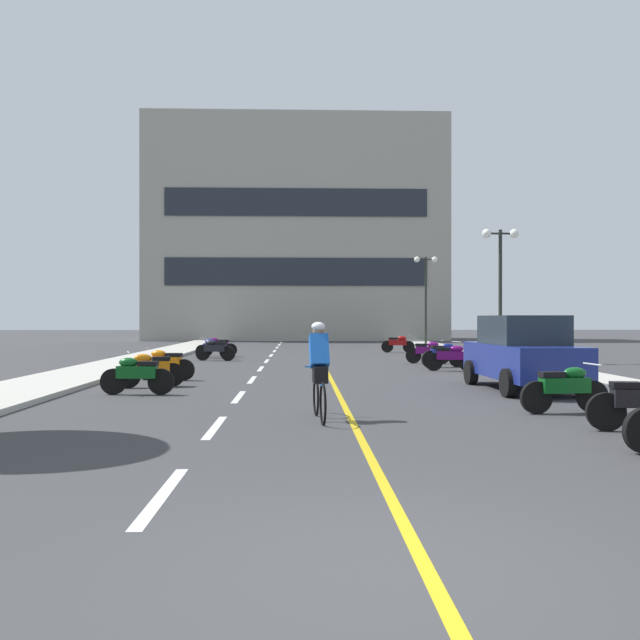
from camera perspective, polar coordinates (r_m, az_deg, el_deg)
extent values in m
plane|color=#38383A|center=(25.52, -0.33, -3.77)|extent=(140.00, 140.00, 0.00)
cube|color=#B7B2A8|center=(29.25, -14.75, -3.16)|extent=(2.40, 72.00, 0.12)
cube|color=#B7B2A8|center=(29.56, 13.64, -3.12)|extent=(2.40, 72.00, 0.12)
cube|color=silver|center=(6.82, -13.71, -14.73)|extent=(0.14, 2.20, 0.01)
cube|color=silver|center=(10.68, -9.20, -9.28)|extent=(0.14, 2.20, 0.01)
cube|color=silver|center=(14.62, -7.16, -6.72)|extent=(0.14, 2.20, 0.01)
cube|color=silver|center=(18.58, -5.99, -5.24)|extent=(0.14, 2.20, 0.01)
cube|color=silver|center=(22.56, -5.24, -4.29)|extent=(0.14, 2.20, 0.01)
cube|color=silver|center=(26.54, -4.71, -3.62)|extent=(0.14, 2.20, 0.01)
cube|color=silver|center=(30.53, -4.32, -3.12)|extent=(0.14, 2.20, 0.01)
cube|color=silver|center=(34.52, -4.03, -2.74)|extent=(0.14, 2.20, 0.01)
cube|color=silver|center=(38.51, -3.79, -2.44)|extent=(0.14, 2.20, 0.01)
cube|color=silver|center=(42.51, -3.60, -2.19)|extent=(0.14, 2.20, 0.01)
cube|color=silver|center=(46.50, -3.44, -1.99)|extent=(0.14, 2.20, 0.01)
cube|color=silver|center=(50.50, -3.31, -1.82)|extent=(0.14, 2.20, 0.01)
cube|color=gold|center=(28.52, 0.02, -3.35)|extent=(0.12, 66.00, 0.01)
cube|color=#9E998E|center=(53.84, -2.06, 7.72)|extent=(23.81, 7.85, 17.66)
cube|color=#1E232D|center=(49.53, -2.08, 4.27)|extent=(20.00, 0.10, 2.12)
cube|color=#1E232D|center=(50.18, -2.08, 10.32)|extent=(20.00, 0.10, 2.12)
cylinder|color=black|center=(26.63, 15.57, 2.17)|extent=(0.14, 0.14, 5.13)
cylinder|color=black|center=(26.82, 15.58, 7.34)|extent=(1.10, 0.08, 0.08)
sphere|color=white|center=(26.66, 14.44, 7.38)|extent=(0.36, 0.36, 0.36)
sphere|color=white|center=(26.99, 16.70, 7.29)|extent=(0.36, 0.36, 0.36)
cylinder|color=black|center=(40.79, 9.28, 1.69)|extent=(0.14, 0.14, 5.43)
cylinder|color=black|center=(40.93, 9.28, 5.28)|extent=(1.10, 0.08, 0.08)
sphere|color=white|center=(40.83, 8.52, 5.29)|extent=(0.36, 0.36, 0.36)
sphere|color=white|center=(41.04, 10.04, 5.26)|extent=(0.36, 0.36, 0.36)
cylinder|color=black|center=(17.64, 13.13, -4.50)|extent=(0.24, 0.65, 0.64)
cylinder|color=black|center=(18.21, 18.28, -4.36)|extent=(0.24, 0.65, 0.64)
cylinder|color=black|center=(15.00, 16.24, -5.33)|extent=(0.24, 0.65, 0.64)
cylinder|color=black|center=(15.65, 22.12, -5.11)|extent=(0.24, 0.65, 0.64)
cube|color=navy|center=(16.57, 17.36, -3.42)|extent=(1.84, 4.25, 0.80)
cube|color=#1E2833|center=(16.54, 17.36, -0.83)|extent=(1.63, 2.25, 0.70)
cylinder|color=black|center=(11.08, 23.84, -7.40)|extent=(0.61, 0.17, 0.60)
cube|color=black|center=(11.13, 25.31, -5.19)|extent=(0.47, 0.29, 0.10)
cylinder|color=black|center=(13.11, 22.83, -6.22)|extent=(0.61, 0.16, 0.60)
cylinder|color=black|center=(12.59, 18.49, -6.48)|extent=(0.61, 0.16, 0.60)
cube|color=#0C4C19|center=(12.82, 20.70, -5.38)|extent=(0.92, 0.37, 0.28)
ellipsoid|color=#0C4C19|center=(12.89, 21.49, -4.36)|extent=(0.46, 0.29, 0.22)
cube|color=black|center=(12.68, 19.71, -4.53)|extent=(0.46, 0.29, 0.10)
cylinder|color=silver|center=(13.06, 22.83, -3.60)|extent=(0.09, 0.60, 0.03)
cylinder|color=black|center=(15.63, -17.71, -5.18)|extent=(0.60, 0.13, 0.60)
cylinder|color=black|center=(15.31, -13.80, -5.29)|extent=(0.60, 0.13, 0.60)
cube|color=#0C4C19|center=(15.44, -15.78, -4.43)|extent=(0.91, 0.33, 0.28)
ellipsoid|color=#0C4C19|center=(15.49, -16.49, -3.60)|extent=(0.45, 0.27, 0.22)
cube|color=black|center=(15.36, -14.89, -3.71)|extent=(0.45, 0.27, 0.10)
cylinder|color=silver|center=(15.59, -17.71, -2.99)|extent=(0.06, 0.60, 0.03)
cylinder|color=black|center=(16.98, -16.49, -4.76)|extent=(0.60, 0.30, 0.60)
cylinder|color=black|center=(17.12, -12.81, -4.71)|extent=(0.60, 0.30, 0.60)
cube|color=orange|center=(17.02, -14.64, -4.00)|extent=(0.94, 0.57, 0.28)
ellipsoid|color=orange|center=(16.99, -15.31, -3.27)|extent=(0.50, 0.38, 0.22)
cube|color=black|center=(17.04, -13.81, -3.32)|extent=(0.50, 0.38, 0.10)
cylinder|color=silver|center=(16.94, -16.49, -2.73)|extent=(0.23, 0.57, 0.03)
cylinder|color=black|center=(19.06, -14.98, -4.22)|extent=(0.61, 0.20, 0.60)
cylinder|color=black|center=(18.65, -11.87, -4.31)|extent=(0.61, 0.20, 0.60)
cube|color=orange|center=(18.83, -13.44, -3.60)|extent=(0.94, 0.43, 0.28)
ellipsoid|color=orange|center=(18.89, -14.01, -2.92)|extent=(0.48, 0.31, 0.22)
cube|color=black|center=(18.73, -12.73, -3.00)|extent=(0.48, 0.31, 0.10)
cylinder|color=silver|center=(19.02, -14.98, -2.41)|extent=(0.14, 0.60, 0.03)
cylinder|color=black|center=(21.92, 12.85, -3.64)|extent=(0.61, 0.23, 0.60)
cylinder|color=black|center=(21.92, 9.97, -3.64)|extent=(0.61, 0.23, 0.60)
cube|color=#590C59|center=(21.90, 11.41, -3.07)|extent=(0.94, 0.47, 0.28)
ellipsoid|color=#590C59|center=(21.89, 11.94, -2.49)|extent=(0.48, 0.33, 0.22)
cube|color=black|center=(21.89, 10.76, -2.54)|extent=(0.48, 0.33, 0.10)
cylinder|color=silver|center=(21.89, 12.85, -2.07)|extent=(0.16, 0.59, 0.03)
cylinder|color=black|center=(23.85, 11.94, -3.33)|extent=(0.60, 0.27, 0.60)
cylinder|color=black|center=(23.32, 9.60, -3.41)|extent=(0.60, 0.27, 0.60)
cube|color=navy|center=(23.57, 10.78, -2.84)|extent=(0.94, 0.53, 0.28)
ellipsoid|color=navy|center=(23.66, 11.20, -2.29)|extent=(0.49, 0.36, 0.22)
cube|color=black|center=(23.44, 10.25, -2.36)|extent=(0.49, 0.36, 0.10)
cylinder|color=silver|center=(23.82, 11.94, -1.89)|extent=(0.20, 0.58, 0.03)
cylinder|color=black|center=(25.21, 10.69, -3.14)|extent=(0.60, 0.29, 0.60)
cylinder|color=black|center=(25.36, 8.22, -3.12)|extent=(0.60, 0.29, 0.60)
cube|color=#590C59|center=(25.27, 9.45, -2.63)|extent=(0.94, 0.56, 0.28)
ellipsoid|color=#590C59|center=(25.23, 9.90, -2.14)|extent=(0.49, 0.37, 0.22)
cube|color=black|center=(25.30, 8.89, -2.18)|extent=(0.49, 0.37, 0.10)
cylinder|color=silver|center=(25.18, 10.69, -1.78)|extent=(0.23, 0.58, 0.03)
cylinder|color=black|center=(27.21, -10.27, -2.90)|extent=(0.61, 0.24, 0.60)
cylinder|color=black|center=(26.80, -8.10, -2.94)|extent=(0.61, 0.24, 0.60)
cube|color=black|center=(26.99, -9.19, -2.45)|extent=(0.94, 0.49, 0.28)
ellipsoid|color=black|center=(27.06, -9.59, -1.98)|extent=(0.49, 0.34, 0.22)
cube|color=black|center=(26.89, -8.70, -2.04)|extent=(0.49, 0.34, 0.10)
cylinder|color=silver|center=(27.18, -10.27, -1.64)|extent=(0.18, 0.59, 0.03)
cylinder|color=black|center=(28.64, -10.32, -2.74)|extent=(0.61, 0.24, 0.60)
cylinder|color=black|center=(28.25, -8.24, -2.78)|extent=(0.61, 0.24, 0.60)
cube|color=navy|center=(28.43, -9.29, -2.32)|extent=(0.94, 0.48, 0.28)
ellipsoid|color=navy|center=(28.50, -9.66, -1.87)|extent=(0.48, 0.33, 0.22)
cube|color=black|center=(28.34, -8.82, -1.92)|extent=(0.48, 0.33, 0.10)
cylinder|color=silver|center=(28.62, -10.32, -1.54)|extent=(0.17, 0.59, 0.03)
cylinder|color=black|center=(29.92, -9.98, -2.62)|extent=(0.60, 0.10, 0.60)
cylinder|color=black|center=(29.79, -7.88, -2.63)|extent=(0.60, 0.10, 0.60)
cube|color=#590C59|center=(29.84, -8.93, -2.20)|extent=(0.90, 0.29, 0.28)
ellipsoid|color=#590C59|center=(29.86, -9.31, -1.78)|extent=(0.44, 0.24, 0.22)
cube|color=black|center=(29.81, -8.45, -1.82)|extent=(0.44, 0.24, 0.10)
cylinder|color=silver|center=(29.90, -9.98, -1.47)|extent=(0.03, 0.60, 0.03)
cylinder|color=black|center=(33.02, 7.82, -2.36)|extent=(0.60, 0.27, 0.60)
cylinder|color=black|center=(33.18, 5.94, -2.34)|extent=(0.60, 0.27, 0.60)
cube|color=maroon|center=(33.09, 6.88, -1.97)|extent=(0.94, 0.53, 0.28)
ellipsoid|color=maroon|center=(33.05, 7.22, -1.59)|extent=(0.49, 0.36, 0.22)
cube|color=black|center=(33.12, 6.45, -1.62)|extent=(0.49, 0.36, 0.10)
cylinder|color=silver|center=(33.00, 7.82, -1.32)|extent=(0.20, 0.58, 0.03)
torus|color=black|center=(11.78, -0.36, -6.73)|extent=(0.10, 0.72, 0.72)
torus|color=black|center=(10.75, 0.26, -7.40)|extent=(0.10, 0.72, 0.72)
cylinder|color=blue|center=(11.21, -0.05, -5.55)|extent=(0.12, 0.95, 0.04)
cube|color=black|center=(11.04, 0.04, -4.49)|extent=(0.12, 0.21, 0.06)
cylinder|color=blue|center=(11.63, -0.30, -4.10)|extent=(0.42, 0.07, 0.03)
cube|color=black|center=(11.10, 0.01, -4.83)|extent=(0.27, 0.38, 0.28)
cube|color=blue|center=(11.22, -0.08, -2.73)|extent=(0.36, 0.48, 0.61)
sphere|color=#8C6647|center=(11.33, -0.15, -0.92)|extent=(0.20, 0.20, 0.20)
ellipsoid|color=white|center=(11.33, -0.15, -0.57)|extent=(0.24, 0.26, 0.16)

